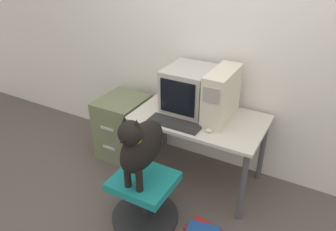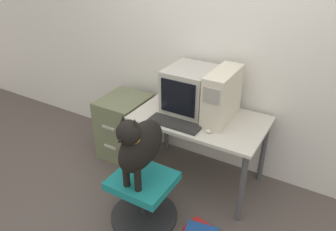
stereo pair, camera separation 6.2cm
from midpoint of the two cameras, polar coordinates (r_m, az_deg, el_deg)
ground_plane at (r=3.17m, az=2.70°, el=-14.49°), size 12.00×12.00×0.00m
wall_back at (r=3.15m, az=10.14°, el=12.31°), size 8.00×0.05×2.60m
desk at (r=3.05m, az=6.14°, el=-1.78°), size 1.19×0.72×0.72m
crt_monitor at (r=3.07m, az=4.38°, el=4.67°), size 0.41×0.47×0.40m
pc_tower at (r=2.90m, az=10.01°, el=3.38°), size 0.19×0.51×0.46m
keyboard at (r=2.87m, az=1.75°, el=-1.37°), size 0.48×0.16×0.03m
computer_mouse at (r=2.77m, az=7.69°, el=-2.73°), size 0.06×0.04×0.04m
office_chair at (r=2.86m, az=-3.67°, el=-14.10°), size 0.58×0.58×0.45m
dog at (r=2.50m, az=-4.32°, el=-5.10°), size 0.20×0.53×0.63m
filing_cabinet at (r=3.62m, az=-7.02°, el=-1.88°), size 0.45×0.54×0.67m
book_stack_floor at (r=2.90m, az=6.56°, el=-19.43°), size 0.31×0.25×0.04m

